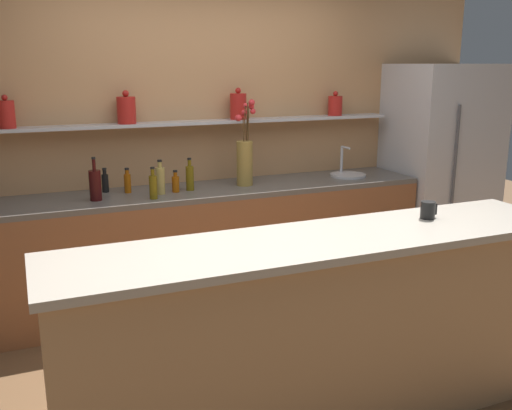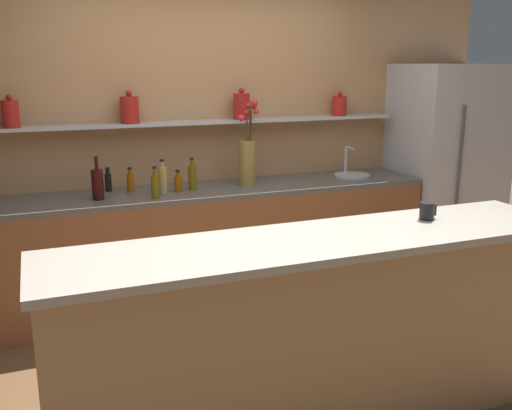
# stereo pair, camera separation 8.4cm
# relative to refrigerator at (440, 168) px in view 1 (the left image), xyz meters

# --- Properties ---
(ground_plane) EXTENTS (12.00, 12.00, 0.00)m
(ground_plane) POSITION_rel_refrigerator_xyz_m (-2.16, -1.20, -0.93)
(ground_plane) COLOR brown
(back_wall_unit) EXTENTS (5.20, 0.28, 2.60)m
(back_wall_unit) POSITION_rel_refrigerator_xyz_m (-2.16, 0.40, 0.38)
(back_wall_unit) COLOR tan
(back_wall_unit) RESTS_ON ground_plane
(back_counter_unit) EXTENTS (3.65, 0.62, 0.92)m
(back_counter_unit) POSITION_rel_refrigerator_xyz_m (-2.29, 0.04, -0.47)
(back_counter_unit) COLOR brown
(back_counter_unit) RESTS_ON ground_plane
(island_counter) EXTENTS (2.78, 0.61, 1.02)m
(island_counter) POSITION_rel_refrigerator_xyz_m (-2.16, -1.71, -0.42)
(island_counter) COLOR tan
(island_counter) RESTS_ON ground_plane
(refrigerator) EXTENTS (0.89, 0.73, 1.86)m
(refrigerator) POSITION_rel_refrigerator_xyz_m (0.00, 0.00, 0.00)
(refrigerator) COLOR #B7B7BC
(refrigerator) RESTS_ON ground_plane
(flower_vase) EXTENTS (0.17, 0.13, 0.67)m
(flower_vase) POSITION_rel_refrigerator_xyz_m (-1.89, 0.05, 0.21)
(flower_vase) COLOR olive
(flower_vase) RESTS_ON back_counter_unit
(sink_fixture) EXTENTS (0.30, 0.30, 0.25)m
(sink_fixture) POSITION_rel_refrigerator_xyz_m (-0.95, 0.05, 0.01)
(sink_fixture) COLOR #B7B7BC
(sink_fixture) RESTS_ON back_counter_unit
(bottle_sauce_0) EXTENTS (0.05, 0.05, 0.18)m
(bottle_sauce_0) POSITION_rel_refrigerator_xyz_m (-2.95, 0.21, 0.07)
(bottle_sauce_0) COLOR black
(bottle_sauce_0) RESTS_ON back_counter_unit
(bottle_spirit_1) EXTENTS (0.07, 0.07, 0.26)m
(bottle_spirit_1) POSITION_rel_refrigerator_xyz_m (-2.59, -0.01, 0.10)
(bottle_spirit_1) COLOR tan
(bottle_spirit_1) RESTS_ON back_counter_unit
(bottle_sauce_2) EXTENTS (0.05, 0.05, 0.19)m
(bottle_sauce_2) POSITION_rel_refrigerator_xyz_m (-2.80, 0.12, 0.07)
(bottle_sauce_2) COLOR #9E4C0A
(bottle_sauce_2) RESTS_ON back_counter_unit
(bottle_sauce_3) EXTENTS (0.05, 0.05, 0.17)m
(bottle_sauce_3) POSITION_rel_refrigerator_xyz_m (-2.47, 0.01, 0.06)
(bottle_sauce_3) COLOR #9E4C0A
(bottle_sauce_3) RESTS_ON back_counter_unit
(bottle_oil_4) EXTENTS (0.06, 0.06, 0.25)m
(bottle_oil_4) POSITION_rel_refrigerator_xyz_m (-2.35, 0.03, 0.09)
(bottle_oil_4) COLOR brown
(bottle_oil_4) RESTS_ON back_counter_unit
(bottle_oil_5) EXTENTS (0.06, 0.06, 0.23)m
(bottle_oil_5) POSITION_rel_refrigerator_xyz_m (-2.67, -0.14, 0.08)
(bottle_oil_5) COLOR brown
(bottle_oil_5) RESTS_ON back_counter_unit
(bottle_wine_6) EXTENTS (0.08, 0.08, 0.31)m
(bottle_wine_6) POSITION_rel_refrigerator_xyz_m (-3.05, -0.03, 0.10)
(bottle_wine_6) COLOR #380C0C
(bottle_wine_6) RESTS_ON back_counter_unit
(coffee_mug) EXTENTS (0.10, 0.08, 0.10)m
(coffee_mug) POSITION_rel_refrigerator_xyz_m (-1.46, -1.62, 0.14)
(coffee_mug) COLOR black
(coffee_mug) RESTS_ON island_counter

